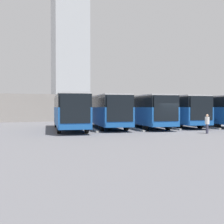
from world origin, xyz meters
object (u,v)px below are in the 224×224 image
bus_2 (144,110)px  bus_4 (70,110)px  pedestrian (207,123)px  bus_1 (174,110)px  bus_3 (106,110)px  bus_0 (208,110)px

bus_2 → bus_4: same height
bus_2 → pedestrian: bus_2 is taller
bus_1 → pedestrian: bearing=82.2°
bus_3 → pedestrian: 10.45m
bus_1 → bus_2: same height
bus_1 → bus_2: size_ratio=1.00×
bus_1 → bus_0: bearing=177.4°
bus_2 → bus_3: same height
bus_4 → pedestrian: size_ratio=7.37×
bus_0 → pedestrian: 9.93m
bus_1 → pedestrian: 8.69m
bus_0 → bus_3: (12.13, -0.89, 0.00)m
pedestrian → bus_1: bearing=31.4°
bus_0 → bus_2: size_ratio=1.00×
bus_3 → bus_4: bearing=21.3°
bus_0 → pedestrian: bus_0 is taller
bus_0 → bus_2: (8.08, -0.21, 0.00)m
bus_0 → bus_4: bearing=7.4°
bus_0 → bus_1: bearing=-2.6°
bus_3 → bus_4: same height
bus_0 → bus_2: same height
bus_2 → pedestrian: size_ratio=7.37×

